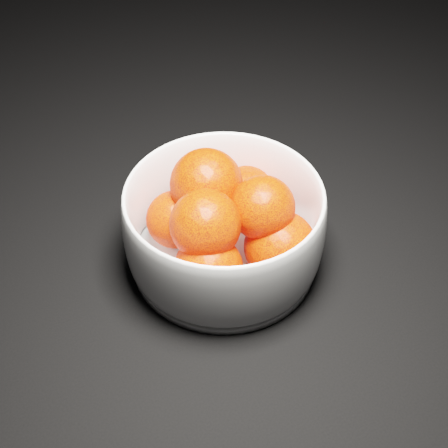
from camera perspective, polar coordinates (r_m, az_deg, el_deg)
name	(u,v)px	position (r m, az deg, el deg)	size (l,w,h in m)	color
bowl	(224,228)	(0.63, 0.00, -0.32)	(0.20, 0.20, 0.10)	white
orange_pile	(228,220)	(0.62, 0.36, 0.33)	(0.15, 0.15, 0.11)	#FF2605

